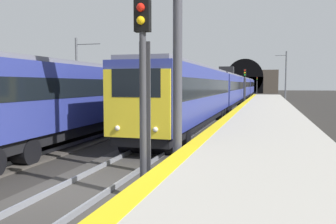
# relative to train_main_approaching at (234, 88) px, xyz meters

# --- Properties ---
(ground_plane) EXTENTS (320.00, 320.00, 0.00)m
(ground_plane) POSITION_rel_train_main_approaching_xyz_m (-42.50, 0.00, -2.31)
(ground_plane) COLOR #282623
(platform_right) EXTENTS (112.00, 4.55, 1.05)m
(platform_right) POSITION_rel_train_main_approaching_xyz_m (-42.50, -4.53, -1.78)
(platform_right) COLOR #ADA89E
(platform_right) RESTS_ON ground_plane
(platform_right_edge_strip) EXTENTS (112.00, 0.50, 0.01)m
(platform_right_edge_strip) POSITION_rel_train_main_approaching_xyz_m (-42.50, -2.51, -1.25)
(platform_right_edge_strip) COLOR yellow
(platform_right_edge_strip) RESTS_ON platform_right
(track_main_line) EXTENTS (160.00, 3.19, 0.21)m
(track_main_line) POSITION_rel_train_main_approaching_xyz_m (-42.50, 0.00, -2.27)
(track_main_line) COLOR #383533
(track_main_line) RESTS_ON ground_plane
(train_main_approaching) EXTENTS (77.29, 2.79, 4.94)m
(train_main_approaching) POSITION_rel_train_main_approaching_xyz_m (0.00, 0.00, 0.00)
(train_main_approaching) COLOR navy
(train_main_approaching) RESTS_ON ground_plane
(train_adjacent_platform) EXTENTS (41.28, 3.14, 4.86)m
(train_adjacent_platform) POSITION_rel_train_main_approaching_xyz_m (-22.39, 4.77, -0.03)
(train_adjacent_platform) COLOR navy
(train_adjacent_platform) RESTS_ON ground_plane
(railway_signal_near) EXTENTS (0.39, 0.38, 4.92)m
(railway_signal_near) POSITION_rel_train_main_approaching_xyz_m (-42.46, -1.77, 0.59)
(railway_signal_near) COLOR #38383D
(railway_signal_near) RESTS_ON ground_plane
(railway_signal_mid) EXTENTS (0.39, 0.38, 4.89)m
(railway_signal_mid) POSITION_rel_train_main_approaching_xyz_m (-4.29, -1.77, 0.67)
(railway_signal_mid) COLOR #38383D
(railway_signal_mid) RESTS_ON ground_plane
(railway_signal_far) EXTENTS (0.39, 0.38, 4.90)m
(railway_signal_far) POSITION_rel_train_main_approaching_xyz_m (48.83, -1.77, 0.68)
(railway_signal_far) COLOR #38383D
(railway_signal_far) RESTS_ON ground_plane
(tunnel_portal) EXTENTS (2.78, 20.38, 11.41)m
(tunnel_portal) POSITION_rel_train_main_approaching_xyz_m (61.93, 2.38, 1.39)
(tunnel_portal) COLOR #51473D
(tunnel_portal) RESTS_ON ground_plane
(catenary_mast_near) EXTENTS (0.22, 1.74, 7.72)m
(catenary_mast_near) POSITION_rel_train_main_approaching_xyz_m (3.26, -7.18, 1.64)
(catenary_mast_near) COLOR #595B60
(catenary_mast_near) RESTS_ON ground_plane
(catenary_mast_far) EXTENTS (0.22, 2.49, 7.07)m
(catenary_mast_far) POSITION_rel_train_main_approaching_xyz_m (-22.59, 11.92, 1.35)
(catenary_mast_far) COLOR #595B60
(catenary_mast_far) RESTS_ON ground_plane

